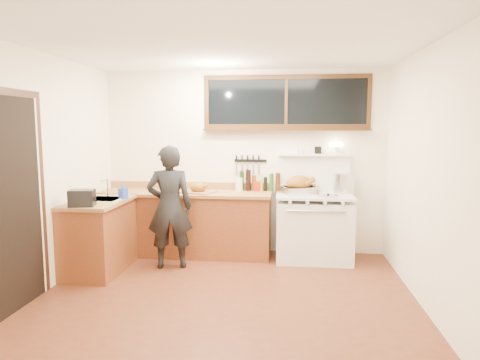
# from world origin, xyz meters

# --- Properties ---
(ground_plane) EXTENTS (4.00, 3.50, 0.02)m
(ground_plane) POSITION_xyz_m (0.00, 0.00, -0.01)
(ground_plane) COLOR #522515
(room_shell) EXTENTS (4.10, 3.60, 2.65)m
(room_shell) POSITION_xyz_m (0.00, 0.00, 1.65)
(room_shell) COLOR white
(room_shell) RESTS_ON ground
(counter_back) EXTENTS (2.44, 0.64, 1.00)m
(counter_back) POSITION_xyz_m (-0.80, 1.45, 0.45)
(counter_back) COLOR brown
(counter_back) RESTS_ON ground
(counter_left) EXTENTS (0.64, 1.09, 0.90)m
(counter_left) POSITION_xyz_m (-1.70, 0.62, 0.45)
(counter_left) COLOR brown
(counter_left) RESTS_ON ground
(sink_unit) EXTENTS (0.50, 0.45, 0.37)m
(sink_unit) POSITION_xyz_m (-1.68, 0.70, 0.85)
(sink_unit) COLOR white
(sink_unit) RESTS_ON counter_left
(vintage_stove) EXTENTS (1.02, 0.74, 1.59)m
(vintage_stove) POSITION_xyz_m (1.00, 1.41, 0.47)
(vintage_stove) COLOR white
(vintage_stove) RESTS_ON ground
(back_window) EXTENTS (2.32, 0.13, 0.77)m
(back_window) POSITION_xyz_m (0.60, 1.72, 2.06)
(back_window) COLOR black
(back_window) RESTS_ON room_shell
(left_doorway) EXTENTS (0.02, 1.04, 2.17)m
(left_doorway) POSITION_xyz_m (-1.99, -0.55, 1.09)
(left_doorway) COLOR black
(left_doorway) RESTS_ON ground
(knife_strip) EXTENTS (0.46, 0.03, 0.28)m
(knife_strip) POSITION_xyz_m (0.08, 1.73, 1.31)
(knife_strip) COLOR black
(knife_strip) RESTS_ON room_shell
(man) EXTENTS (0.65, 0.50, 1.58)m
(man) POSITION_xyz_m (-0.85, 0.86, 0.79)
(man) COLOR black
(man) RESTS_ON ground
(soap_bottle) EXTENTS (0.12, 0.12, 0.20)m
(soap_bottle) POSITION_xyz_m (-1.43, 0.78, 1.00)
(soap_bottle) COLOR blue
(soap_bottle) RESTS_ON counter_left
(toaster) EXTENTS (0.31, 0.25, 0.19)m
(toaster) POSITION_xyz_m (-1.70, 0.23, 1.00)
(toaster) COLOR black
(toaster) RESTS_ON counter_left
(cutting_board) EXTENTS (0.51, 0.45, 0.14)m
(cutting_board) POSITION_xyz_m (-0.59, 1.36, 0.95)
(cutting_board) COLOR #9A6C3D
(cutting_board) RESTS_ON counter_back
(roast_turkey) EXTENTS (0.54, 0.48, 0.25)m
(roast_turkey) POSITION_xyz_m (0.79, 1.43, 1.00)
(roast_turkey) COLOR silver
(roast_turkey) RESTS_ON vintage_stove
(stockpot) EXTENTS (0.36, 0.36, 0.27)m
(stockpot) POSITION_xyz_m (1.41, 1.59, 1.03)
(stockpot) COLOR silver
(stockpot) RESTS_ON vintage_stove
(saucepan) EXTENTS (0.21, 0.30, 0.12)m
(saucepan) POSITION_xyz_m (0.99, 1.61, 0.96)
(saucepan) COLOR silver
(saucepan) RESTS_ON vintage_stove
(pot_lid) EXTENTS (0.31, 0.31, 0.04)m
(pot_lid) POSITION_xyz_m (1.16, 1.23, 0.91)
(pot_lid) COLOR silver
(pot_lid) RESTS_ON vintage_stove
(coffee_tin) EXTENTS (0.10, 0.08, 0.14)m
(coffee_tin) POSITION_xyz_m (0.21, 1.62, 0.97)
(coffee_tin) COLOR maroon
(coffee_tin) RESTS_ON counter_back
(pitcher) EXTENTS (0.11, 0.11, 0.19)m
(pitcher) POSITION_xyz_m (-0.05, 1.61, 0.99)
(pitcher) COLOR white
(pitcher) RESTS_ON counter_back
(bottle_cluster) EXTENTS (0.58, 0.07, 0.30)m
(bottle_cluster) POSITION_xyz_m (0.23, 1.63, 1.03)
(bottle_cluster) COLOR black
(bottle_cluster) RESTS_ON counter_back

